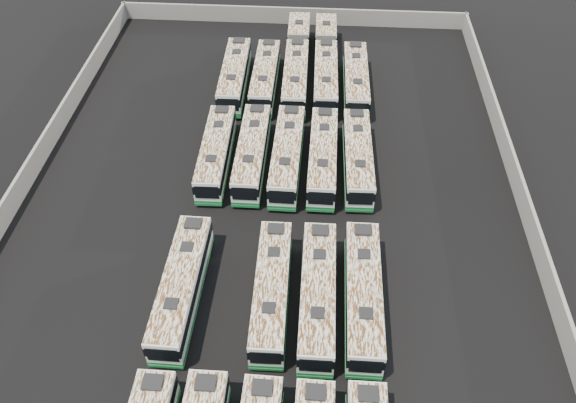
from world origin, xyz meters
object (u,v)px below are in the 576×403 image
object	(u,v)px
bus_midback_right	(323,156)
bus_back_far_left	(235,76)
bus_midback_far_left	(216,152)
bus_midfront_right	(318,294)
bus_midback_left	(252,153)
bus_back_right	(326,63)
bus_back_center	(297,62)
bus_back_far_right	(356,80)
bus_midfront_center	(272,290)
bus_midback_far_right	(358,157)
bus_back_left	(265,77)
bus_midfront_far_left	(182,286)
bus_midfront_far_right	(363,294)
bus_midback_center	(287,155)

from	to	relation	value
bus_midback_right	bus_back_far_left	distance (m)	16.57
bus_midback_far_left	bus_midback_right	distance (m)	10.04
bus_midfront_right	bus_midback_left	bearing A→B (deg)	112.68
bus_midback_far_left	bus_back_right	size ratio (longest dim) A/B	0.63
bus_back_center	bus_back_far_right	distance (m)	7.39
bus_midback_left	bus_midfront_center	bearing A→B (deg)	-78.43
bus_midback_far_right	bus_back_left	bearing A→B (deg)	125.97
bus_midfront_center	bus_midfront_right	bearing A→B (deg)	-3.81
bus_midfront_far_left	bus_midback_far_right	bearing A→B (deg)	50.50
bus_midfront_far_right	bus_midback_left	bearing A→B (deg)	122.66
bus_midback_far_left	bus_midback_left	bearing A→B (deg)	1.47
bus_midfront_right	bus_back_far_left	distance (m)	30.55
bus_midback_left	bus_back_left	xyz separation A→B (m)	(-0.04, 13.13, -0.03)
bus_midfront_far_left	bus_back_center	world-z (taller)	bus_back_center
bus_midback_far_right	bus_midback_left	bearing A→B (deg)	178.97
bus_back_center	bus_back_far_right	size ratio (longest dim) A/B	1.58
bus_midback_right	bus_back_center	distance (m)	16.79
bus_midback_center	bus_back_right	distance (m)	16.97
bus_back_left	bus_back_right	distance (m)	7.44
bus_midback_right	bus_back_left	world-z (taller)	bus_midback_right
bus_midfront_far_left	bus_midback_far_right	size ratio (longest dim) A/B	1.02
bus_midfront_far_left	bus_midfront_right	world-z (taller)	bus_midfront_right
bus_midfront_far_left	bus_midfront_far_right	world-z (taller)	bus_midfront_far_right
bus_midfront_far_left	bus_midfront_far_right	distance (m)	13.43
bus_midback_far_left	bus_back_right	xyz separation A→B (m)	(9.97, 16.67, 0.05)
bus_midfront_center	bus_midback_left	size ratio (longest dim) A/B	0.98
bus_midback_far_right	bus_midback_right	bearing A→B (deg)	-178.79
bus_midfront_center	bus_midfront_right	xyz separation A→B (m)	(3.41, -0.17, 0.05)
bus_midback_center	bus_midfront_center	bearing A→B (deg)	-89.52
bus_midback_right	bus_back_far_right	world-z (taller)	same
bus_midfront_far_left	bus_midback_right	size ratio (longest dim) A/B	1.00
bus_midback_left	bus_back_right	world-z (taller)	bus_back_right
bus_midfront_far_left	bus_midback_center	size ratio (longest dim) A/B	0.99
bus_midfront_center	bus_midback_right	bearing A→B (deg)	76.68
bus_back_right	bus_back_far_right	bearing A→B (deg)	-45.69
bus_back_far_right	bus_midfront_far_right	bearing A→B (deg)	-90.61
bus_midfront_far_left	bus_midback_center	distance (m)	17.00
bus_midback_center	bus_midback_far_right	xyz separation A→B (m)	(6.58, 0.17, -0.05)
bus_midback_far_left	bus_back_right	world-z (taller)	bus_back_right
bus_midback_right	bus_midfront_far_left	bearing A→B (deg)	-122.47
bus_midback_center	bus_back_far_right	world-z (taller)	bus_midback_center
bus_midfront_center	bus_midback_far_right	distance (m)	17.01
bus_back_far_left	bus_midfront_center	bearing A→B (deg)	-78.23
bus_midback_left	bus_back_far_left	xyz separation A→B (m)	(-3.43, 13.05, 0.02)
bus_back_far_left	bus_back_left	world-z (taller)	bus_back_far_left
bus_midback_left	bus_back_far_right	distance (m)	16.52
bus_midfront_far_right	bus_back_right	distance (m)	32.29
bus_back_left	bus_midfront_right	bearing A→B (deg)	-77.11
bus_midfront_right	bus_midback_far_right	size ratio (longest dim) A/B	1.02
bus_midfront_right	bus_back_far_right	distance (m)	29.16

